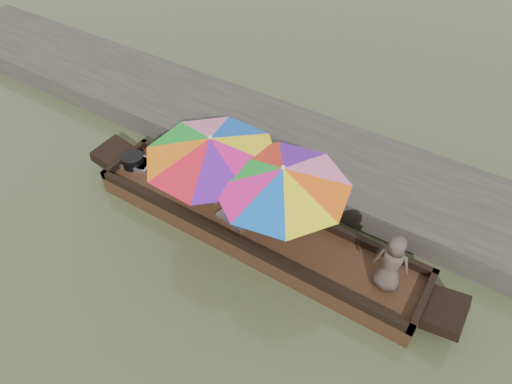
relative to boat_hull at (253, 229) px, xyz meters
The scene contains 11 objects.
water 0.17m from the boat_hull, ahead, with size 80.00×80.00×0.00m, color #424D2B.
dock 2.20m from the boat_hull, 90.00° to the left, with size 22.00×2.20×0.50m, color #2D2B26.
boat_hull is the anchor object (origin of this frame).
cooking_pot 2.78m from the boat_hull, behind, with size 0.43×0.43×0.23m, color black.
tray_crayfish 2.73m from the boat_hull, behind, with size 0.59×0.41×0.09m, color silver.
tray_scallop 0.37m from the boat_hull, 164.71° to the right, with size 0.59×0.41×0.06m, color silver.
charcoal_grill 1.48m from the boat_hull, behind, with size 0.38×0.38×0.18m, color black.
supply_bag 0.88m from the boat_hull, 32.95° to the left, with size 0.28×0.22×0.26m, color silver.
vendor 2.48m from the boat_hull, ahead, with size 0.53×0.35×1.08m, color #453831.
umbrella_bow 1.23m from the boat_hull, behind, with size 2.23×2.23×1.55m, color #E5147F, non-canonical shape.
umbrella_stern 1.09m from the boat_hull, ahead, with size 2.12×2.12×1.55m, color #FF5D0C, non-canonical shape.
Camera 1 is at (2.82, -4.35, 6.26)m, focal length 32.00 mm.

